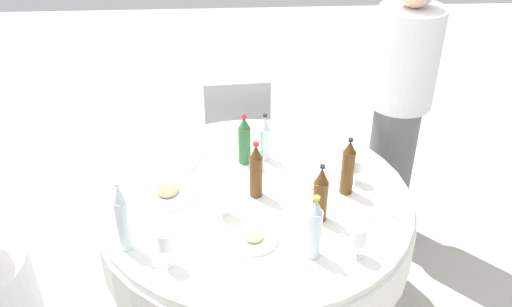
% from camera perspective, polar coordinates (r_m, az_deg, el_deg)
% --- Properties ---
extents(ground_plane, '(10.00, 10.00, 0.00)m').
position_cam_1_polar(ground_plane, '(3.11, 0.00, -15.20)').
color(ground_plane, '#B7B2A8').
extents(dining_table, '(1.47, 1.47, 0.74)m').
position_cam_1_polar(dining_table, '(2.70, 0.00, -6.69)').
color(dining_table, white).
rests_on(dining_table, ground_plane).
extents(bottle_clear_mid, '(0.06, 0.06, 0.26)m').
position_cam_1_polar(bottle_clear_mid, '(2.80, 0.92, 1.51)').
color(bottle_clear_mid, silver).
rests_on(bottle_clear_mid, dining_table).
extents(bottle_green_outer, '(0.06, 0.06, 0.27)m').
position_cam_1_polar(bottle_green_outer, '(2.77, -1.18, 1.31)').
color(bottle_green_outer, '#2D6B38').
rests_on(bottle_green_outer, dining_table).
extents(bottle_clear_right, '(0.06, 0.06, 0.29)m').
position_cam_1_polar(bottle_clear_right, '(2.22, 5.93, -7.60)').
color(bottle_clear_right, silver).
rests_on(bottle_clear_right, dining_table).
extents(bottle_brown_rear, '(0.06, 0.06, 0.28)m').
position_cam_1_polar(bottle_brown_rear, '(2.41, 6.55, -4.17)').
color(bottle_brown_rear, '#593314').
rests_on(bottle_brown_rear, dining_table).
extents(bottle_brown_west, '(0.06, 0.06, 0.28)m').
position_cam_1_polar(bottle_brown_west, '(2.53, 0.04, -1.87)').
color(bottle_brown_west, '#593314').
rests_on(bottle_brown_west, dining_table).
extents(bottle_clear_north, '(0.06, 0.06, 0.32)m').
position_cam_1_polar(bottle_clear_north, '(2.30, -13.37, -6.41)').
color(bottle_clear_north, silver).
rests_on(bottle_clear_north, dining_table).
extents(bottle_brown_far, '(0.06, 0.06, 0.29)m').
position_cam_1_polar(bottle_brown_far, '(2.58, 9.31, -1.49)').
color(bottle_brown_far, '#593314').
rests_on(bottle_brown_far, dining_table).
extents(wine_glass_rear, '(0.07, 0.07, 0.14)m').
position_cam_1_polar(wine_glass_rear, '(2.44, -3.52, -4.29)').
color(wine_glass_rear, white).
rests_on(wine_glass_rear, dining_table).
extents(wine_glass_west, '(0.06, 0.06, 0.15)m').
position_cam_1_polar(wine_glass_west, '(2.26, 10.40, -8.26)').
color(wine_glass_west, white).
rests_on(wine_glass_west, dining_table).
extents(wine_glass_north, '(0.07, 0.07, 0.16)m').
position_cam_1_polar(wine_glass_north, '(2.21, -9.14, -8.89)').
color(wine_glass_north, white).
rests_on(wine_glass_north, dining_table).
extents(wine_glass_far, '(0.07, 0.07, 0.13)m').
position_cam_1_polar(wine_glass_far, '(2.68, 10.18, -1.22)').
color(wine_glass_far, white).
rests_on(wine_glass_far, dining_table).
extents(plate_left, '(0.25, 0.25, 0.04)m').
position_cam_1_polar(plate_left, '(2.63, -8.92, -3.96)').
color(plate_left, white).
rests_on(plate_left, dining_table).
extents(plate_south, '(0.21, 0.21, 0.04)m').
position_cam_1_polar(plate_south, '(2.36, -0.25, -8.56)').
color(plate_south, white).
rests_on(plate_south, dining_table).
extents(plate_inner, '(0.20, 0.20, 0.02)m').
position_cam_1_polar(plate_inner, '(2.73, 5.03, -2.31)').
color(plate_inner, white).
rests_on(plate_inner, dining_table).
extents(knife_outer, '(0.07, 0.18, 0.00)m').
position_cam_1_polar(knife_outer, '(2.52, 12.39, -6.49)').
color(knife_outer, silver).
rests_on(knife_outer, dining_table).
extents(folded_napkin, '(0.18, 0.18, 0.02)m').
position_cam_1_polar(folded_napkin, '(2.86, -7.19, -0.55)').
color(folded_napkin, white).
rests_on(folded_napkin, dining_table).
extents(person_outer, '(0.34, 0.34, 1.61)m').
position_cam_1_polar(person_outer, '(3.20, 14.21, 4.30)').
color(person_outer, slate).
rests_on(person_outer, ground_plane).
extents(chair_north, '(0.42, 0.42, 0.87)m').
position_cam_1_polar(chair_north, '(3.60, -1.98, 2.79)').
color(chair_north, '#99999E').
rests_on(chair_north, ground_plane).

